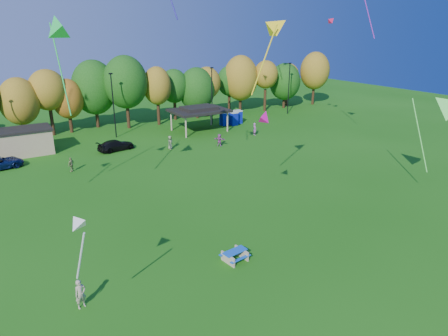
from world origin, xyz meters
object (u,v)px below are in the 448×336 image
kite_flyer (81,294)px  porta_potties (232,118)px  picnic_table (235,255)px  car_d (116,145)px

kite_flyer → porta_potties: bearing=30.7°
picnic_table → car_d: size_ratio=0.40×
kite_flyer → car_d: size_ratio=0.38×
porta_potties → picnic_table: bearing=-122.4°
porta_potties → car_d: (-20.56, -4.43, -0.41)m
kite_flyer → picnic_table: bearing=-18.9°
porta_potties → kite_flyer: (-31.63, -33.53, -0.21)m
porta_potties → kite_flyer: bearing=-133.3°
picnic_table → kite_flyer: bearing=169.6°
picnic_table → car_d: 29.64m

